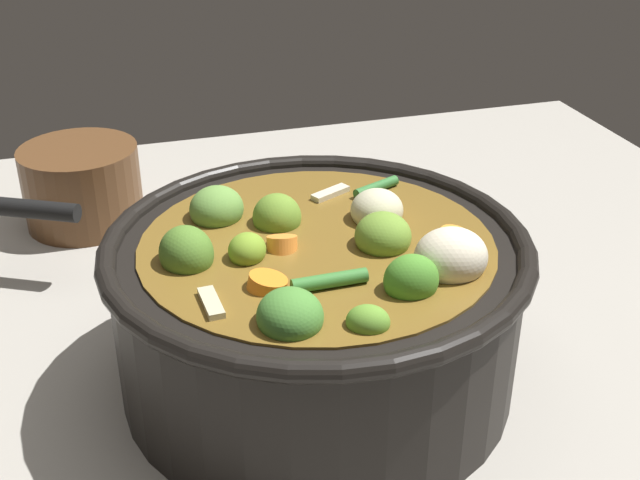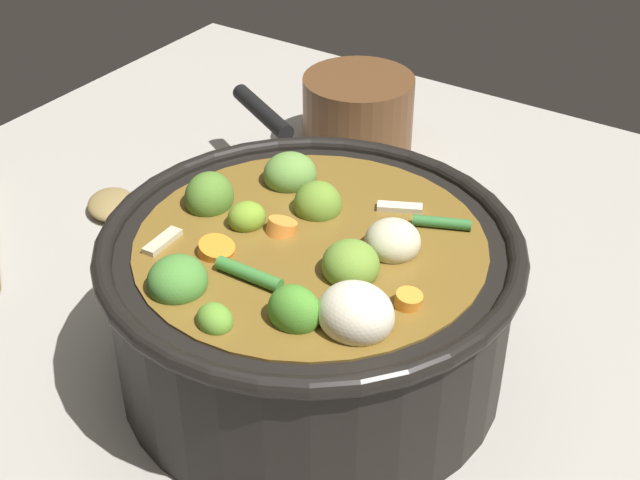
# 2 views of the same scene
# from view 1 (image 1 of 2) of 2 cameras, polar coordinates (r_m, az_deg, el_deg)

# --- Properties ---
(ground_plane) EXTENTS (1.10, 1.10, 0.00)m
(ground_plane) POSITION_cam_1_polar(r_m,az_deg,el_deg) (0.67, -0.19, -9.48)
(ground_plane) COLOR #9E998E
(cooking_pot) EXTENTS (0.32, 0.32, 0.15)m
(cooking_pot) POSITION_cam_1_polar(r_m,az_deg,el_deg) (0.63, -0.19, -4.57)
(cooking_pot) COLOR black
(cooking_pot) RESTS_ON ground_plane
(small_saucepan) EXTENTS (0.20, 0.17, 0.09)m
(small_saucepan) POSITION_cam_1_polar(r_m,az_deg,el_deg) (0.92, -16.17, 3.59)
(small_saucepan) COLOR brown
(small_saucepan) RESTS_ON ground_plane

